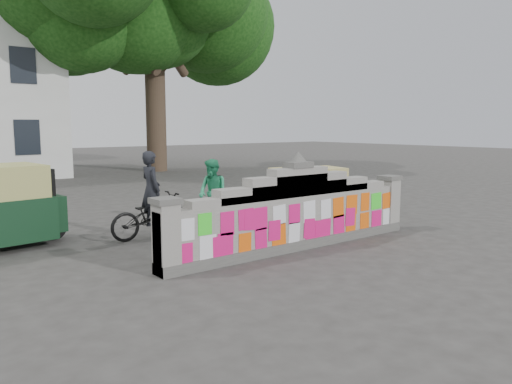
% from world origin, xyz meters
% --- Properties ---
extents(ground, '(100.00, 100.00, 0.00)m').
position_xyz_m(ground, '(0.00, 0.00, 0.00)').
color(ground, '#383533').
rests_on(ground, ground).
extents(parapet_wall, '(6.48, 0.44, 2.01)m').
position_xyz_m(parapet_wall, '(-0.00, -0.01, 0.75)').
color(parapet_wall, '#4C4C49').
rests_on(parapet_wall, ground).
extents(shade_tree, '(12.00, 10.00, 12.00)m').
position_xyz_m(shade_tree, '(6.00, 18.00, 8.94)').
color(shade_tree, '#38281E').
rests_on(shade_tree, ground).
extents(cyclist_bike, '(1.95, 0.72, 1.02)m').
position_xyz_m(cyclist_bike, '(-1.93, 2.75, 0.51)').
color(cyclist_bike, black).
rests_on(cyclist_bike, ground).
extents(cyclist_rider, '(0.43, 0.64, 1.72)m').
position_xyz_m(cyclist_rider, '(-1.93, 2.75, 0.86)').
color(cyclist_rider, black).
rests_on(cyclist_rider, ground).
extents(pedestrian, '(0.73, 0.89, 1.70)m').
position_xyz_m(pedestrian, '(-0.06, 3.08, 0.85)').
color(pedestrian, '#2A9D68').
rests_on(pedestrian, ground).
extents(rickshaw_right, '(2.54, 1.58, 1.37)m').
position_xyz_m(rickshaw_right, '(2.65, 2.51, 0.71)').
color(rickshaw_right, black).
rests_on(rickshaw_right, ground).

